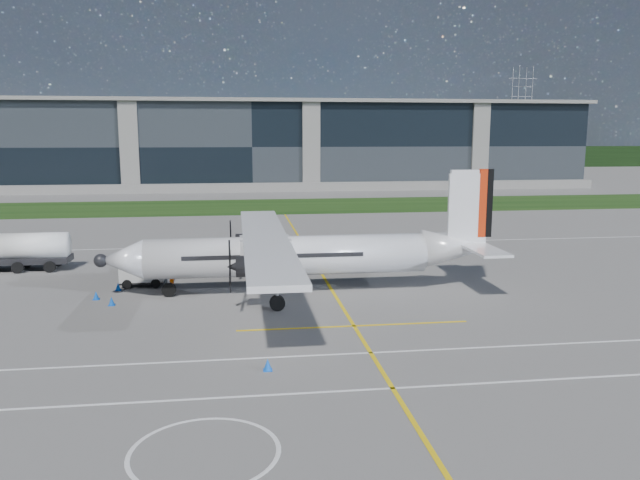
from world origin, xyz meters
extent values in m
plane|color=slate|center=(0.00, 40.00, 0.00)|extent=(400.00, 400.00, 0.00)
cube|color=#13330E|center=(0.00, 48.00, 0.02)|extent=(400.00, 18.00, 0.04)
cube|color=black|center=(0.00, 80.00, 7.50)|extent=(120.00, 20.00, 15.00)
cube|color=black|center=(0.00, 140.00, 3.00)|extent=(400.00, 6.00, 6.00)
cube|color=yellow|center=(3.00, 10.00, 0.01)|extent=(0.20, 70.00, 0.01)
cube|color=white|center=(0.00, -14.00, 0.01)|extent=(90.00, 0.15, 0.01)
imported|color=#F25907|center=(-6.98, 2.77, 0.99)|extent=(0.67, 0.87, 1.99)
cone|color=blue|center=(-1.70, -11.48, 0.25)|extent=(0.36, 0.36, 0.50)
cone|color=blue|center=(-1.33, 13.98, 0.25)|extent=(0.36, 0.36, 0.50)
cone|color=blue|center=(-10.08, -0.29, 0.25)|extent=(0.36, 0.36, 0.50)
cone|color=blue|center=(-10.34, 3.25, 0.25)|extent=(0.36, 0.36, 0.50)
cone|color=blue|center=(-11.24, 1.17, 0.25)|extent=(0.36, 0.36, 0.50)
camera|label=1|loc=(-2.84, -36.23, 9.74)|focal=35.00mm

